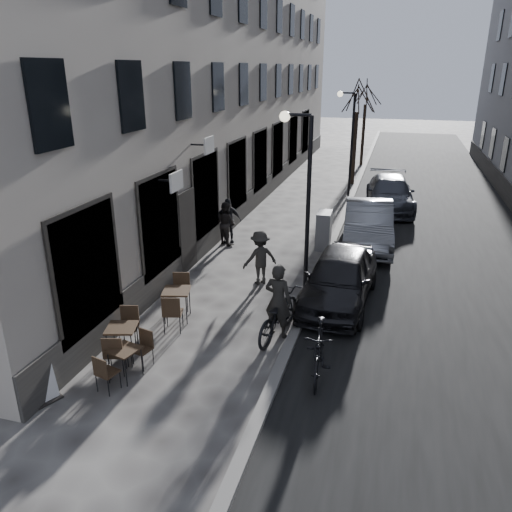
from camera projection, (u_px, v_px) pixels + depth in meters
The scene contains 22 objects.
ground at pixel (244, 427), 9.08m from camera, with size 120.00×120.00×0.00m, color #3A3734.
road at pixel (430, 212), 22.50m from camera, with size 7.30×60.00×0.00m, color black.
kerb at pixel (348, 205), 23.41m from camera, with size 0.25×60.00×0.12m, color slate.
building_left at pixel (223, 23), 22.61m from camera, with size 4.00×35.00×16.00m, color #A29688.
streetlamp_near at pixel (303, 186), 13.40m from camera, with size 0.90×0.28×5.09m.
streetlamp_far at pixel (349, 133), 24.20m from camera, with size 0.90×0.28×5.09m.
tree_near at pixel (358, 97), 26.35m from camera, with size 2.40×2.40×5.70m.
tree_far at pixel (366, 92), 31.74m from camera, with size 2.40×2.40×5.70m.
bistro_set_a at pixel (125, 360), 10.40m from camera, with size 0.71×1.43×0.82m.
bistro_set_b at pixel (122, 339), 11.11m from camera, with size 0.84×1.62×0.92m.
bistro_set_c at pixel (177, 301), 12.82m from camera, with size 0.86×1.71×0.98m.
sign_board at pixel (42, 384), 9.66m from camera, with size 0.54×0.62×0.96m.
utility_cabinet at pixel (324, 230), 17.87m from camera, with size 0.49×0.90×1.35m, color slate.
bicycle at pixel (278, 314), 12.02m from camera, with size 0.75×2.16×1.14m, color black.
cyclist_rider at pixel (278, 301), 11.89m from camera, with size 0.68×0.45×1.86m, color black.
pedestrian_near at pixel (226, 223), 18.25m from camera, with size 0.77×0.60×1.59m, color black.
pedestrian_mid at pixel (260, 257), 14.88m from camera, with size 1.07×0.61×1.65m, color #292724.
pedestrian_far at pixel (228, 220), 18.42m from camera, with size 0.98×0.41×1.68m, color black.
car_near at pixel (339, 278), 13.66m from camera, with size 1.75×4.36×1.48m, color black.
car_mid at pixel (368, 225), 18.10m from camera, with size 1.67×4.79×1.58m, color gray.
car_far at pixel (390, 193), 22.83m from camera, with size 2.04×5.01×1.45m, color #3D4048.
moped at pixel (319, 351), 10.41m from camera, with size 0.56×1.98×1.19m, color black.
Camera 1 is at (2.21, -7.05, 6.15)m, focal length 35.00 mm.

